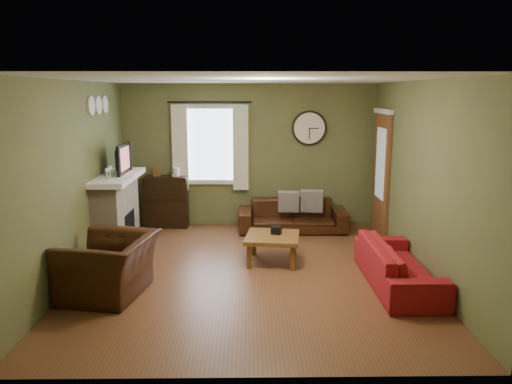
{
  "coord_description": "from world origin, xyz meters",
  "views": [
    {
      "loc": [
        0.0,
        -6.54,
        2.44
      ],
      "look_at": [
        0.1,
        0.4,
        1.05
      ],
      "focal_mm": 35.0,
      "sensor_mm": 36.0,
      "label": 1
    }
  ],
  "objects_px": {
    "sofa_red": "(398,265)",
    "armchair": "(109,266)",
    "bookshelf": "(166,202)",
    "coffee_table": "(272,249)",
    "sofa_brown": "(292,215)"
  },
  "relations": [
    {
      "from": "sofa_red",
      "to": "coffee_table",
      "type": "xyz_separation_m",
      "value": [
        -1.57,
        0.91,
        -0.07
      ]
    },
    {
      "from": "sofa_red",
      "to": "coffee_table",
      "type": "height_order",
      "value": "sofa_red"
    },
    {
      "from": "bookshelf",
      "to": "sofa_red",
      "type": "distance_m",
      "value": 4.51
    },
    {
      "from": "bookshelf",
      "to": "coffee_table",
      "type": "bearing_deg",
      "value": -46.94
    },
    {
      "from": "armchair",
      "to": "coffee_table",
      "type": "xyz_separation_m",
      "value": [
        2.05,
        1.16,
        -0.16
      ]
    },
    {
      "from": "bookshelf",
      "to": "armchair",
      "type": "xyz_separation_m",
      "value": [
        -0.18,
        -3.16,
        -0.11
      ]
    },
    {
      "from": "armchair",
      "to": "bookshelf",
      "type": "bearing_deg",
      "value": -173.46
    },
    {
      "from": "armchair",
      "to": "sofa_brown",
      "type": "bearing_deg",
      "value": 148.76
    },
    {
      "from": "bookshelf",
      "to": "sofa_red",
      "type": "relative_size",
      "value": 0.5
    },
    {
      "from": "armchair",
      "to": "coffee_table",
      "type": "distance_m",
      "value": 2.36
    },
    {
      "from": "armchair",
      "to": "coffee_table",
      "type": "height_order",
      "value": "armchair"
    },
    {
      "from": "bookshelf",
      "to": "coffee_table",
      "type": "height_order",
      "value": "bookshelf"
    },
    {
      "from": "bookshelf",
      "to": "sofa_brown",
      "type": "relative_size",
      "value": 0.49
    },
    {
      "from": "sofa_red",
      "to": "armchair",
      "type": "height_order",
      "value": "armchair"
    },
    {
      "from": "sofa_red",
      "to": "armchair",
      "type": "bearing_deg",
      "value": 93.94
    }
  ]
}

